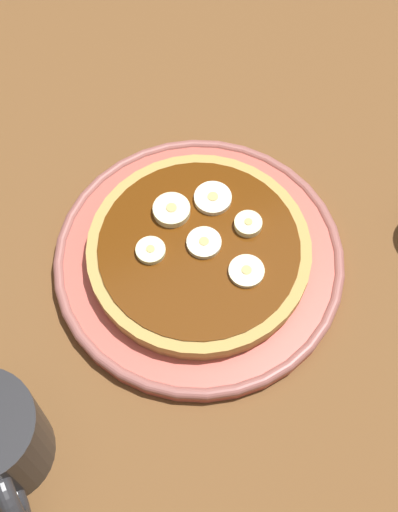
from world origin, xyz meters
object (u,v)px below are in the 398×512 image
at_px(banana_slice_0, 203,240).
at_px(banana_slice_1, 172,210).
at_px(banana_slice_4, 213,199).
at_px(banana_slice_3, 247,223).
at_px(banana_slice_5, 151,251).
at_px(plate, 199,260).
at_px(pancake_stack, 199,251).
at_px(banana_slice_2, 246,272).

height_order(banana_slice_0, banana_slice_1, banana_slice_1).
bearing_deg(banana_slice_4, banana_slice_3, 23.87).
height_order(banana_slice_3, banana_slice_5, banana_slice_3).
relative_size(plate, banana_slice_4, 7.71).
relative_size(plate, pancake_stack, 1.27).
distance_m(banana_slice_4, banana_slice_5, 0.08).
height_order(banana_slice_2, banana_slice_4, banana_slice_4).
xyz_separation_m(pancake_stack, banana_slice_4, (-0.04, 0.03, 0.01)).
bearing_deg(pancake_stack, banana_slice_2, 32.07).
relative_size(pancake_stack, banana_slice_3, 8.30).
bearing_deg(banana_slice_4, plate, -39.88).
relative_size(banana_slice_2, banana_slice_3, 1.25).
distance_m(banana_slice_2, banana_slice_4, 0.08).
height_order(pancake_stack, banana_slice_0, banana_slice_0).
relative_size(pancake_stack, banana_slice_2, 6.65).
bearing_deg(plate, pancake_stack, 179.60).
distance_m(banana_slice_2, banana_slice_3, 0.05).
xyz_separation_m(banana_slice_1, banana_slice_3, (0.04, 0.06, -0.00)).
height_order(banana_slice_0, banana_slice_3, banana_slice_3).
height_order(banana_slice_2, banana_slice_3, banana_slice_3).
bearing_deg(banana_slice_3, banana_slice_1, -126.22).
distance_m(banana_slice_0, banana_slice_4, 0.05).
bearing_deg(plate, banana_slice_3, 91.53).
height_order(plate, banana_slice_0, banana_slice_0).
relative_size(plate, banana_slice_3, 10.59).
bearing_deg(banana_slice_2, banana_slice_0, -154.21).
distance_m(plate, banana_slice_0, 0.03).
bearing_deg(banana_slice_0, plate, -58.27).
bearing_deg(banana_slice_3, banana_slice_4, -156.13).
bearing_deg(banana_slice_5, banana_slice_4, 109.22).
relative_size(plate, banana_slice_1, 7.83).
bearing_deg(banana_slice_1, banana_slice_0, 17.32).
xyz_separation_m(banana_slice_2, banana_slice_3, (-0.04, 0.02, 0.00)).
relative_size(banana_slice_0, banana_slice_2, 0.99).
bearing_deg(banana_slice_4, banana_slice_2, -4.35).
xyz_separation_m(banana_slice_0, banana_slice_2, (0.05, 0.02, -0.00)).
distance_m(banana_slice_0, banana_slice_5, 0.05).
xyz_separation_m(banana_slice_0, banana_slice_5, (-0.01, -0.05, 0.00)).
xyz_separation_m(banana_slice_3, banana_slice_4, (-0.04, -0.02, -0.00)).
height_order(plate, banana_slice_5, banana_slice_5).
relative_size(banana_slice_1, banana_slice_2, 1.08).
height_order(banana_slice_1, banana_slice_4, banana_slice_1).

